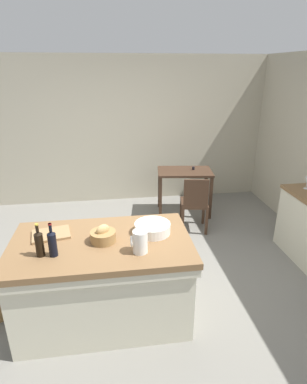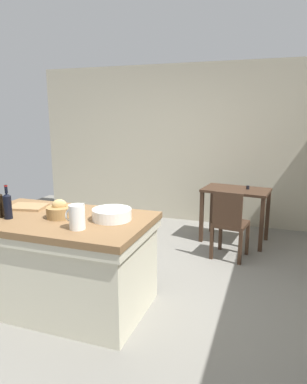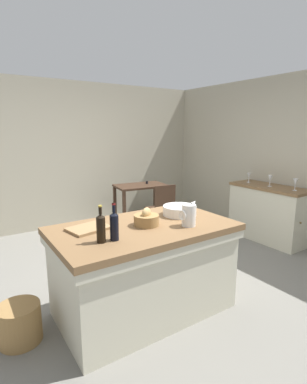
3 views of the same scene
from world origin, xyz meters
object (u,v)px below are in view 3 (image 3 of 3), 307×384
object	(u,v)px
island_table	(144,265)
bread_basket	(146,219)
side_cabinet	(268,213)
wine_glass_left	(270,178)
cutting_board	(89,228)
wine_glass_middle	(249,176)
wine_glass_far_left	(295,182)
wine_bottle_amber	(101,228)
wooden_chair	(162,208)
pitcher	(189,215)
writing_desk	(141,192)
wicker_hamper	(20,323)
wash_bowl	(180,210)
wine_bottle_dark	(114,225)

from	to	relation	value
island_table	bread_basket	world-z (taller)	bread_basket
side_cabinet	wine_glass_left	size ratio (longest dim) A/B	6.85
cutting_board	wine_glass_middle	bearing A→B (deg)	14.09
wine_glass_far_left	wine_bottle_amber	bearing A→B (deg)	-174.45
side_cabinet	wooden_chair	xyz separation A→B (m)	(-1.33, 1.08, 0.03)
cutting_board	wooden_chair	bearing A→B (deg)	38.53
wine_glass_far_left	wine_glass_left	xyz separation A→B (m)	(-0.02, 0.41, 0.00)
wine_glass_far_left	pitcher	bearing A→B (deg)	-170.92
side_cabinet	writing_desk	xyz separation A→B (m)	(-1.33, 1.75, 0.20)
island_table	bread_basket	size ratio (longest dim) A/B	7.13
side_cabinet	wicker_hamper	bearing A→B (deg)	-174.64
wash_bowl	wine_glass_middle	size ratio (longest dim) A/B	2.17
pitcher	side_cabinet	bearing A→B (deg)	18.66
pitcher	wash_bowl	xyz separation A→B (m)	(0.15, 0.33, -0.06)
side_cabinet	wine_glass_left	bearing A→B (deg)	-158.37
side_cabinet	wash_bowl	distance (m)	2.28
wine_bottle_amber	wine_glass_left	xyz separation A→B (m)	(3.15, 0.71, 0.01)
pitcher	wine_glass_middle	world-z (taller)	pitcher
wine_bottle_amber	wine_glass_far_left	size ratio (longest dim) A/B	1.71
wine_glass_far_left	wicker_hamper	distance (m)	3.87
side_cabinet	wash_bowl	bearing A→B (deg)	-168.01
wooden_chair	cutting_board	xyz separation A→B (m)	(-1.83, -1.46, 0.41)
wine_glass_far_left	wooden_chair	bearing A→B (deg)	131.29
wine_bottle_dark	wicker_hamper	xyz separation A→B (m)	(-0.71, 0.39, -0.84)
cutting_board	wine_bottle_amber	size ratio (longest dim) A/B	1.15
wash_bowl	writing_desk	bearing A→B (deg)	68.84
wicker_hamper	bread_basket	bearing A→B (deg)	-10.41
wine_bottle_amber	island_table	bearing A→B (deg)	18.82
side_cabinet	cutting_board	xyz separation A→B (m)	(-3.16, -0.38, 0.44)
wine_bottle_amber	pitcher	bearing A→B (deg)	-4.26
cutting_board	wine_bottle_amber	world-z (taller)	wine_bottle_amber
wine_bottle_dark	wicker_hamper	world-z (taller)	wine_bottle_dark
wooden_chair	wine_glass_middle	size ratio (longest dim) A/B	5.49
wash_bowl	bread_basket	size ratio (longest dim) A/B	1.48
writing_desk	wine_bottle_amber	distance (m)	3.11
bread_basket	wine_glass_middle	size ratio (longest dim) A/B	1.46
wine_glass_left	wicker_hamper	distance (m)	3.86
wicker_hamper	wine_glass_far_left	bearing A→B (deg)	-0.96
wicker_hamper	cutting_board	bearing A→B (deg)	-2.26
island_table	wine_bottle_amber	distance (m)	0.75
wooden_chair	bread_basket	world-z (taller)	bread_basket
side_cabinet	island_table	bearing A→B (deg)	-168.31
wash_bowl	wicker_hamper	distance (m)	1.78
wine_bottle_dark	wine_glass_middle	bearing A→B (deg)	20.57
island_table	wine_bottle_dark	world-z (taller)	wine_bottle_dark
wine_bottle_dark	wine_glass_middle	xyz separation A→B (m)	(3.06, 1.15, -0.00)
side_cabinet	wine_bottle_amber	bearing A→B (deg)	-167.15
side_cabinet	wine_bottle_amber	size ratio (longest dim) A/B	4.09
wine_bottle_dark	wicker_hamper	bearing A→B (deg)	151.53
island_table	wine_bottle_amber	world-z (taller)	wine_bottle_amber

